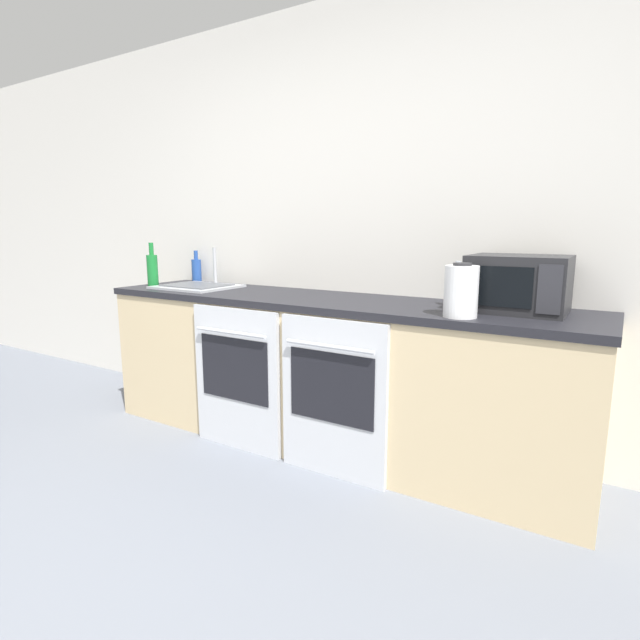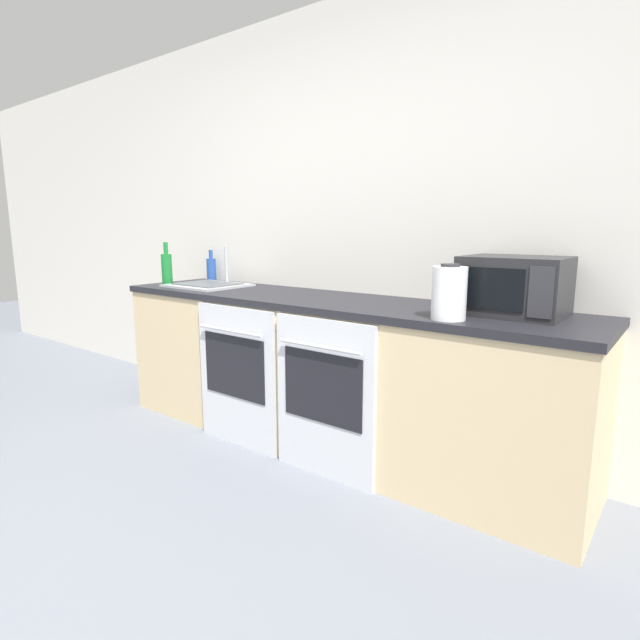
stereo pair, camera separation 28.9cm
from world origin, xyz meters
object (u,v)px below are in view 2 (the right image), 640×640
object	(u,v)px
oven_right	(324,398)
bottle_clear	(453,291)
kettle	(449,293)
microwave	(514,286)
bottle_green	(167,268)
bottle_blue	(211,269)
sink	(208,284)
oven_left	(236,376)

from	to	relation	value
oven_right	bottle_clear	world-z (taller)	bottle_clear
oven_right	kettle	distance (m)	0.83
microwave	bottle_green	world-z (taller)	bottle_green
bottle_clear	bottle_blue	size ratio (longest dim) A/B	0.99
bottle_clear	bottle_blue	xyz separation A→B (m)	(-2.00, 0.17, 0.00)
bottle_green	sink	xyz separation A→B (m)	(0.33, 0.10, -0.10)
bottle_clear	sink	world-z (taller)	sink
oven_left	sink	xyz separation A→B (m)	(-0.59, 0.31, 0.47)
sink	kettle	bearing A→B (deg)	-6.24
oven_left	bottle_green	bearing A→B (deg)	166.66
bottle_clear	bottle_blue	bearing A→B (deg)	175.07
bottle_clear	bottle_green	size ratio (longest dim) A/B	0.78
microwave	bottle_blue	world-z (taller)	microwave
kettle	sink	size ratio (longest dim) A/B	0.49
bottle_blue	kettle	bearing A→B (deg)	-12.39
oven_left	oven_right	world-z (taller)	same
microwave	bottle_clear	distance (m)	0.29
sink	bottle_clear	bearing A→B (deg)	2.96
bottle_blue	oven_right	bearing A→B (deg)	-20.93
oven_left	sink	size ratio (longest dim) A/B	1.69
oven_left	oven_right	bearing A→B (deg)	0.00
oven_right	bottle_clear	bearing A→B (deg)	39.44
oven_right	sink	size ratio (longest dim) A/B	1.69
oven_right	bottle_clear	xyz separation A→B (m)	(0.49, 0.40, 0.55)
bottle_green	kettle	distance (m)	2.16
oven_left	oven_right	xyz separation A→B (m)	(0.64, 0.00, 0.00)
kettle	oven_right	bearing A→B (deg)	-169.04
oven_left	bottle_blue	world-z (taller)	bottle_blue
microwave	kettle	size ratio (longest dim) A/B	1.82
oven_left	bottle_green	world-z (taller)	bottle_green
oven_left	bottle_blue	size ratio (longest dim) A/B	3.59
oven_right	kettle	world-z (taller)	kettle
bottle_clear	bottle_blue	distance (m)	2.00
microwave	bottle_clear	size ratio (longest dim) A/B	1.92
microwave	bottle_blue	bearing A→B (deg)	175.81
oven_left	sink	world-z (taller)	sink
bottle_green	kettle	bearing A→B (deg)	-2.74
microwave	bottle_blue	size ratio (longest dim) A/B	1.91
kettle	oven_left	bearing A→B (deg)	-174.68
oven_right	microwave	world-z (taller)	microwave
sink	bottle_blue	bearing A→B (deg)	136.16
oven_left	bottle_blue	xyz separation A→B (m)	(-0.87, 0.58, 0.55)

